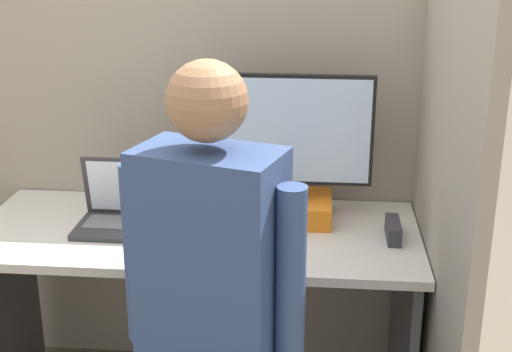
{
  "coord_description": "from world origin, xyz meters",
  "views": [
    {
      "loc": [
        0.4,
        -1.85,
        1.66
      ],
      "look_at": [
        0.22,
        0.16,
        0.95
      ],
      "focal_mm": 50.0,
      "sensor_mm": 36.0,
      "label": 1
    }
  ],
  "objects_px": {
    "laptop": "(124,214)",
    "person": "(214,306)",
    "stapler": "(393,230)",
    "paper_box": "(282,208)",
    "carrot_toy": "(288,257)",
    "monitor": "(283,134)"
  },
  "relations": [
    {
      "from": "stapler",
      "to": "monitor",
      "type": "bearing_deg",
      "value": 158.64
    },
    {
      "from": "carrot_toy",
      "to": "person",
      "type": "relative_size",
      "value": 0.1
    },
    {
      "from": "stapler",
      "to": "person",
      "type": "bearing_deg",
      "value": -126.52
    },
    {
      "from": "monitor",
      "to": "laptop",
      "type": "xyz_separation_m",
      "value": [
        -0.52,
        -0.13,
        -0.25
      ]
    },
    {
      "from": "monitor",
      "to": "laptop",
      "type": "height_order",
      "value": "monitor"
    },
    {
      "from": "monitor",
      "to": "laptop",
      "type": "relative_size",
      "value": 2.0
    },
    {
      "from": "person",
      "to": "paper_box",
      "type": "bearing_deg",
      "value": 81.55
    },
    {
      "from": "monitor",
      "to": "person",
      "type": "relative_size",
      "value": 0.43
    },
    {
      "from": "laptop",
      "to": "stapler",
      "type": "bearing_deg",
      "value": -0.81
    },
    {
      "from": "laptop",
      "to": "person",
      "type": "bearing_deg",
      "value": -58.64
    },
    {
      "from": "paper_box",
      "to": "person",
      "type": "xyz_separation_m",
      "value": [
        -0.12,
        -0.8,
        0.06
      ]
    },
    {
      "from": "paper_box",
      "to": "carrot_toy",
      "type": "bearing_deg",
      "value": -83.88
    },
    {
      "from": "paper_box",
      "to": "person",
      "type": "height_order",
      "value": "person"
    },
    {
      "from": "stapler",
      "to": "person",
      "type": "distance_m",
      "value": 0.82
    },
    {
      "from": "carrot_toy",
      "to": "monitor",
      "type": "bearing_deg",
      "value": 96.07
    },
    {
      "from": "monitor",
      "to": "carrot_toy",
      "type": "bearing_deg",
      "value": -83.93
    },
    {
      "from": "paper_box",
      "to": "monitor",
      "type": "xyz_separation_m",
      "value": [
        0.0,
        0.0,
        0.26
      ]
    },
    {
      "from": "stapler",
      "to": "carrot_toy",
      "type": "relative_size",
      "value": 1.03
    },
    {
      "from": "paper_box",
      "to": "monitor",
      "type": "height_order",
      "value": "monitor"
    },
    {
      "from": "paper_box",
      "to": "laptop",
      "type": "bearing_deg",
      "value": -166.31
    },
    {
      "from": "stapler",
      "to": "laptop",
      "type": "bearing_deg",
      "value": 179.19
    },
    {
      "from": "laptop",
      "to": "person",
      "type": "distance_m",
      "value": 0.78
    }
  ]
}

